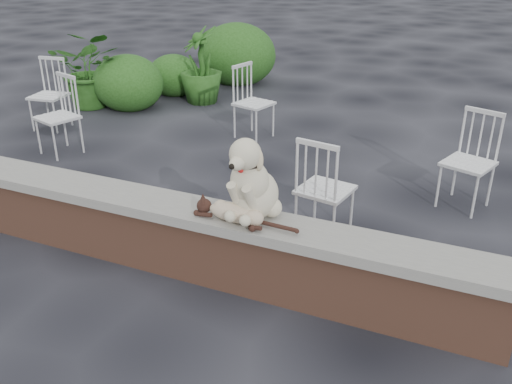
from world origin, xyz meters
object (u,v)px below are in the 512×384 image
at_px(chair_a, 48,95).
at_px(chair_e, 254,102).
at_px(potted_plant_a, 90,69).
at_px(potted_plant_b, 201,65).
at_px(dog, 255,175).
at_px(cat, 236,212).
at_px(chair_c, 325,188).
at_px(chair_b, 57,116).
at_px(chair_d, 469,162).

bearing_deg(chair_a, chair_e, 7.80).
bearing_deg(potted_plant_a, potted_plant_b, 32.89).
relative_size(dog, cat, 0.68).
xyz_separation_m(cat, chair_c, (0.34, 1.05, -0.19)).
relative_size(chair_b, potted_plant_b, 0.80).
relative_size(dog, chair_d, 0.68).
xyz_separation_m(cat, chair_a, (-3.97, 2.42, -0.19)).
bearing_deg(chair_b, chair_d, 22.53).
xyz_separation_m(cat, chair_d, (1.41, 2.16, -0.19)).
height_order(chair_a, chair_c, same).
bearing_deg(chair_e, cat, -143.50).
relative_size(chair_d, potted_plant_b, 0.80).
bearing_deg(dog, potted_plant_b, 129.57).
bearing_deg(chair_e, chair_c, -128.39).
bearing_deg(chair_b, chair_c, 6.25).
distance_m(dog, potted_plant_a, 5.38).
height_order(chair_c, potted_plant_b, potted_plant_b).
bearing_deg(cat, chair_b, 157.91).
height_order(chair_a, chair_e, same).
distance_m(chair_d, potted_plant_a, 5.69).
xyz_separation_m(chair_c, potted_plant_a, (-4.46, 2.44, 0.11)).
distance_m(cat, chair_b, 3.63).
xyz_separation_m(chair_c, potted_plant_b, (-3.06, 3.35, 0.12)).
bearing_deg(chair_b, potted_plant_b, 96.99).
bearing_deg(dog, chair_a, 156.91).
distance_m(cat, chair_d, 2.59).
bearing_deg(chair_c, chair_a, -8.17).
distance_m(dog, cat, 0.29).
relative_size(cat, chair_d, 1.00).
bearing_deg(chair_d, potted_plant_b, 170.65).
relative_size(chair_a, chair_c, 1.00).
relative_size(chair_a, potted_plant_a, 0.81).
relative_size(chair_c, chair_d, 1.00).
relative_size(chair_c, potted_plant_a, 0.81).
height_order(dog, potted_plant_b, dog).
distance_m(chair_d, potted_plant_b, 4.70).
height_order(chair_a, chair_d, same).
relative_size(chair_d, potted_plant_a, 0.81).
bearing_deg(chair_b, cat, -11.26).
distance_m(dog, chair_d, 2.45).
relative_size(chair_a, chair_b, 1.00).
distance_m(chair_a, chair_e, 2.80).
xyz_separation_m(chair_b, chair_d, (4.60, 0.44, 0.00)).
bearing_deg(chair_b, chair_e, 55.05).
bearing_deg(chair_a, cat, -39.84).
bearing_deg(dog, chair_e, 120.32).
xyz_separation_m(dog, chair_b, (-3.27, 1.57, -0.43)).
relative_size(cat, chair_b, 1.00).
distance_m(cat, potted_plant_b, 5.17).
xyz_separation_m(chair_c, chair_b, (-3.53, 0.67, 0.00)).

